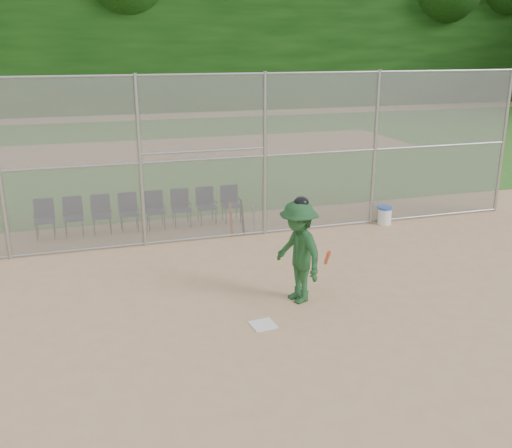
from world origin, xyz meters
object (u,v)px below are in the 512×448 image
object	(u,v)px
batter_at_plate	(298,252)
water_cooler	(385,215)
home_plate	(263,325)
chair_0	(45,219)

from	to	relation	value
batter_at_plate	water_cooler	size ratio (longest dim) A/B	4.26
batter_at_plate	water_cooler	distance (m)	5.51
home_plate	batter_at_plate	distance (m)	1.54
water_cooler	chair_0	xyz separation A→B (m)	(-8.60, 1.46, 0.24)
batter_at_plate	home_plate	bearing A→B (deg)	-140.33
batter_at_plate	chair_0	bearing A→B (deg)	131.62
water_cooler	chair_0	world-z (taller)	chair_0
home_plate	batter_at_plate	bearing A→B (deg)	39.67
home_plate	chair_0	bearing A→B (deg)	121.80
home_plate	chair_0	distance (m)	7.07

